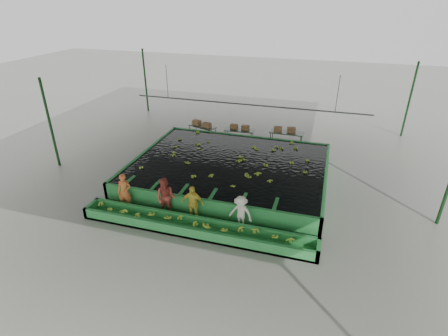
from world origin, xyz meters
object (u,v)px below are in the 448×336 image
(worker_c, at_px, (193,203))
(box_stack_right, at_px, (284,132))
(sorting_trough, at_px, (195,227))
(packing_table_right, at_px, (286,139))
(flotation_tank, at_px, (229,169))
(packing_table_left, at_px, (203,132))
(worker_b, at_px, (166,198))
(worker_a, at_px, (124,192))
(worker_d, at_px, (241,213))
(box_stack_left, at_px, (202,126))
(box_stack_mid, at_px, (240,129))
(packing_table_mid, at_px, (239,136))

(worker_c, relative_size, box_stack_right, 1.22)
(sorting_trough, distance_m, packing_table_right, 10.47)
(flotation_tank, distance_m, packing_table_left, 5.90)
(worker_b, relative_size, packing_table_right, 0.87)
(worker_b, relative_size, box_stack_right, 1.32)
(worker_b, bearing_deg, worker_a, 178.62)
(box_stack_right, bearing_deg, worker_d, -92.74)
(packing_table_left, bearing_deg, box_stack_right, 2.06)
(worker_d, xyz_separation_m, box_stack_left, (-5.05, 9.17, 0.08))
(packing_table_left, distance_m, box_stack_left, 0.43)
(worker_a, xyz_separation_m, packing_table_right, (5.97, 9.42, -0.38))
(worker_c, xyz_separation_m, box_stack_mid, (-0.35, 9.29, 0.03))
(flotation_tank, xyz_separation_m, box_stack_mid, (-0.74, 4.99, 0.42))
(worker_c, height_order, worker_d, worker_c)
(worker_c, bearing_deg, worker_b, 175.28)
(packing_table_mid, distance_m, box_stack_right, 2.96)
(box_stack_mid, bearing_deg, worker_c, -87.87)
(worker_a, relative_size, box_stack_right, 1.25)
(sorting_trough, distance_m, worker_d, 1.96)
(packing_table_left, bearing_deg, worker_b, -79.79)
(worker_d, xyz_separation_m, box_stack_mid, (-2.46, 9.29, 0.09))
(packing_table_left, relative_size, packing_table_right, 0.89)
(flotation_tank, xyz_separation_m, worker_c, (-0.40, -4.30, 0.39))
(packing_table_mid, bearing_deg, worker_d, -75.03)
(packing_table_mid, relative_size, box_stack_left, 1.36)
(worker_a, distance_m, worker_c, 3.28)
(worker_a, relative_size, worker_d, 1.11)
(packing_table_right, distance_m, box_stack_mid, 3.07)
(worker_c, relative_size, box_stack_left, 1.20)
(worker_d, height_order, box_stack_right, worker_d)
(box_stack_right, bearing_deg, packing_table_mid, -176.19)
(worker_d, relative_size, box_stack_left, 1.11)
(worker_d, height_order, box_stack_left, worker_d)
(sorting_trough, height_order, worker_b, worker_b)
(worker_c, bearing_deg, packing_table_mid, 87.41)
(sorting_trough, relative_size, worker_c, 5.93)
(box_stack_left, relative_size, box_stack_mid, 1.12)
(packing_table_left, distance_m, packing_table_mid, 2.56)
(packing_table_mid, xyz_separation_m, packing_table_right, (3.04, 0.22, 0.04))
(box_stack_right, bearing_deg, box_stack_mid, -178.12)
(worker_a, relative_size, worker_c, 1.02)
(flotation_tank, relative_size, box_stack_left, 7.13)
(worker_d, height_order, packing_table_right, worker_d)
(packing_table_left, distance_m, packing_table_right, 5.60)
(box_stack_left, distance_m, box_stack_right, 5.51)
(sorting_trough, height_order, box_stack_mid, box_stack_mid)
(box_stack_mid, bearing_deg, box_stack_right, 1.88)
(box_stack_left, bearing_deg, box_stack_right, 2.24)
(worker_a, xyz_separation_m, worker_b, (2.03, 0.00, 0.05))
(flotation_tank, xyz_separation_m, packing_table_mid, (-0.74, 4.89, -0.02))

